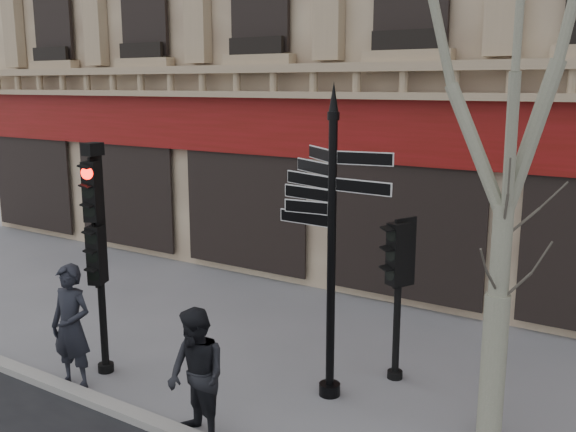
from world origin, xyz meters
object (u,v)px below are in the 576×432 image
object	(u,v)px
plane_tree	(517,17)
pedestrian_a	(71,327)
traffic_signal_main	(98,231)
traffic_signal_secondary	(399,271)
fingerpost	(332,191)
pedestrian_b	(197,376)

from	to	relation	value
plane_tree	pedestrian_a	bearing A→B (deg)	-160.49
traffic_signal_main	traffic_signal_secondary	bearing A→B (deg)	6.36
fingerpost	traffic_signal_secondary	bearing A→B (deg)	73.76
fingerpost	traffic_signal_main	size ratio (longest dim) A/B	1.24
fingerpost	pedestrian_b	bearing A→B (deg)	-99.15
plane_tree	traffic_signal_secondary	bearing A→B (deg)	152.34
traffic_signal_main	fingerpost	bearing A→B (deg)	-3.30
traffic_signal_main	pedestrian_a	xyz separation A→B (m)	(0.01, -0.61, -1.36)
traffic_signal_main	pedestrian_a	world-z (taller)	traffic_signal_main
fingerpost	traffic_signal_main	bearing A→B (deg)	-146.44
plane_tree	pedestrian_b	world-z (taller)	plane_tree
traffic_signal_secondary	pedestrian_a	world-z (taller)	traffic_signal_secondary
traffic_signal_main	plane_tree	distance (m)	6.57
traffic_signal_secondary	plane_tree	world-z (taller)	plane_tree
plane_tree	fingerpost	bearing A→B (deg)	-176.49
traffic_signal_secondary	pedestrian_b	xyz separation A→B (m)	(-1.40, -3.04, -0.86)
plane_tree	traffic_signal_main	bearing A→B (deg)	-166.12
fingerpost	plane_tree	distance (m)	3.20
pedestrian_b	plane_tree	bearing A→B (deg)	52.46
traffic_signal_secondary	pedestrian_a	distance (m)	4.99
pedestrian_a	pedestrian_b	size ratio (longest dim) A/B	1.08
traffic_signal_main	pedestrian_b	size ratio (longest dim) A/B	2.07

